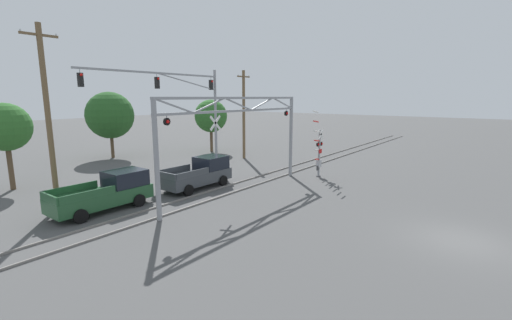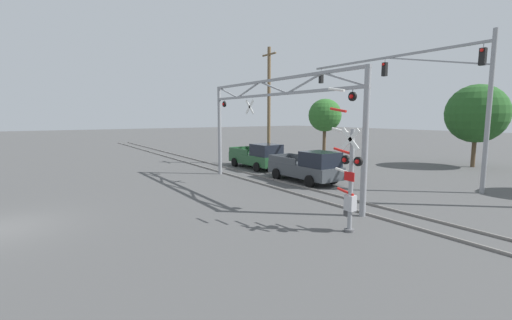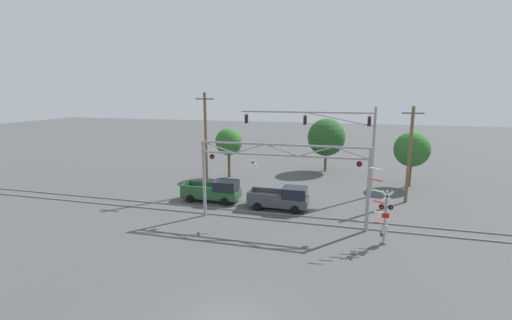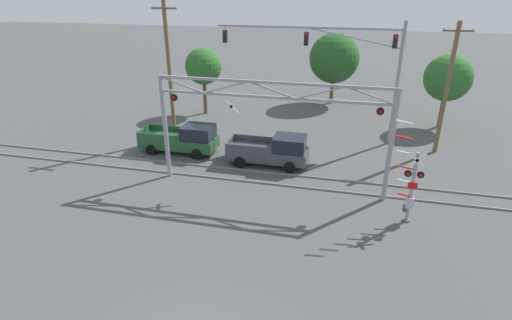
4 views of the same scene
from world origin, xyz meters
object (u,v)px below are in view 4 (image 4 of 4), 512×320
object	(u,v)px
crossing_gantry	(271,117)
traffic_signal_span	(352,59)
crossing_signal_mast	(410,187)
background_tree_beyond_span	(334,58)
pickup_truck_following	(184,139)
utility_pole_left	(169,71)
utility_pole_right	(447,88)
background_tree_far_left_verge	(448,78)
pickup_truck_lead	(273,151)
background_tree_far_right_verge	(203,67)

from	to	relation	value
crossing_gantry	traffic_signal_span	size ratio (longest dim) A/B	0.98
crossing_signal_mast	background_tree_beyond_span	world-z (taller)	background_tree_beyond_span
crossing_signal_mast	pickup_truck_following	size ratio (longest dim) A/B	0.97
utility_pole_left	pickup_truck_following	bearing A→B (deg)	-53.01
utility_pole_right	background_tree_far_left_verge	distance (m)	5.85
crossing_signal_mast	pickup_truck_lead	size ratio (longest dim) A/B	1.01
background_tree_far_left_verge	utility_pole_right	bearing A→B (deg)	-101.63
traffic_signal_span	pickup_truck_lead	size ratio (longest dim) A/B	2.53
background_tree_beyond_span	crossing_signal_mast	bearing A→B (deg)	-76.42
utility_pole_left	utility_pole_right	world-z (taller)	utility_pole_left
crossing_signal_mast	pickup_truck_following	xyz separation A→B (m)	(-13.97, 5.63, -0.90)
background_tree_beyond_span	background_tree_far_left_verge	world-z (taller)	background_tree_beyond_span
pickup_truck_following	background_tree_far_left_verge	xyz separation A→B (m)	(18.02, 9.83, 3.03)
pickup_truck_following	utility_pole_right	size ratio (longest dim) A/B	0.61
traffic_signal_span	background_tree_far_left_verge	distance (m)	8.95
utility_pole_right	background_tree_far_left_verge	bearing A→B (deg)	78.37
utility_pole_left	background_tree_far_right_verge	distance (m)	6.69
pickup_truck_following	background_tree_beyond_span	distance (m)	17.77
crossing_signal_mast	pickup_truck_following	world-z (taller)	crossing_signal_mast
crossing_gantry	background_tree_beyond_span	distance (m)	18.76
pickup_truck_following	background_tree_far_right_verge	size ratio (longest dim) A/B	0.92
crossing_signal_mast	utility_pole_left	distance (m)	17.84
crossing_gantry	background_tree_far_left_verge	size ratio (longest dim) A/B	2.19
background_tree_far_left_verge	background_tree_far_right_verge	size ratio (longest dim) A/B	1.01
utility_pole_right	background_tree_far_right_verge	distance (m)	19.17
background_tree_far_right_verge	utility_pole_right	bearing A→B (deg)	-14.44
utility_pole_left	background_tree_far_right_verge	xyz separation A→B (m)	(-0.01, 6.64, -0.89)
traffic_signal_span	crossing_signal_mast	bearing A→B (deg)	-72.98
utility_pole_right	background_tree_beyond_span	xyz separation A→B (m)	(-7.85, 10.84, -0.17)
pickup_truck_following	crossing_gantry	bearing A→B (deg)	-28.39
traffic_signal_span	background_tree_beyond_span	bearing A→B (deg)	99.74
utility_pole_right	background_tree_far_left_verge	xyz separation A→B (m)	(1.18, 5.71, -0.48)
pickup_truck_lead	pickup_truck_following	bearing A→B (deg)	174.76
crossing_gantry	background_tree_far_right_verge	size ratio (longest dim) A/B	2.21
crossing_gantry	pickup_truck_lead	bearing A→B (deg)	98.36
traffic_signal_span	background_tree_beyond_span	distance (m)	10.16
crossing_gantry	utility_pole_left	world-z (taller)	utility_pole_left
crossing_signal_mast	utility_pole_right	distance (m)	10.49
traffic_signal_span	utility_pole_right	bearing A→B (deg)	-8.89
pickup_truck_following	pickup_truck_lead	bearing A→B (deg)	-5.24
utility_pole_left	background_tree_beyond_span	xyz separation A→B (m)	(10.70, 12.69, -0.76)
crossing_gantry	utility_pole_right	distance (m)	12.72
utility_pole_right	crossing_gantry	bearing A→B (deg)	-142.16
crossing_gantry	pickup_truck_following	xyz separation A→B (m)	(-6.81, 3.68, -3.23)
traffic_signal_span	utility_pole_right	world-z (taller)	utility_pole_right
crossing_signal_mast	traffic_signal_span	size ratio (longest dim) A/B	0.40
background_tree_beyond_span	background_tree_far_right_verge	size ratio (longest dim) A/B	1.15
pickup_truck_following	utility_pole_left	distance (m)	4.97
background_tree_beyond_span	utility_pole_left	bearing A→B (deg)	-130.14
background_tree_far_left_verge	background_tree_far_right_verge	xyz separation A→B (m)	(-19.73, -0.93, 0.17)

